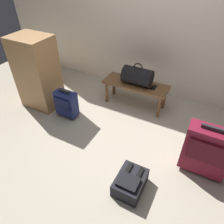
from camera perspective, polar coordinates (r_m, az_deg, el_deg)
name	(u,v)px	position (r m, az deg, el deg)	size (l,w,h in m)	color
ground_plane	(111,147)	(2.71, -0.30, -9.60)	(6.60, 6.60, 0.00)	#B2A893
back_wall	(164,4)	(3.37, 14.01, 26.86)	(6.00, 0.10, 2.80)	silver
bench	(135,87)	(3.25, 6.48, 6.88)	(1.00, 0.36, 0.39)	brown
duffel_bag_black	(137,76)	(3.15, 7.01, 9.78)	(0.44, 0.26, 0.34)	black
cell_phone	(154,87)	(3.16, 11.41, 6.70)	(0.07, 0.14, 0.01)	black
suitcase_upright_burgundy	(207,151)	(2.43, 24.61, -9.62)	(0.48, 0.23, 0.66)	maroon
suitcase_small_navy	(66,103)	(3.10, -12.51, 2.34)	(0.32, 0.19, 0.46)	navy
backpack_dark	(130,182)	(2.29, 5.01, -18.73)	(0.28, 0.38, 0.21)	black
side_cabinet	(37,73)	(3.35, -19.85, 10.07)	(0.56, 0.44, 1.10)	#A87A4C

